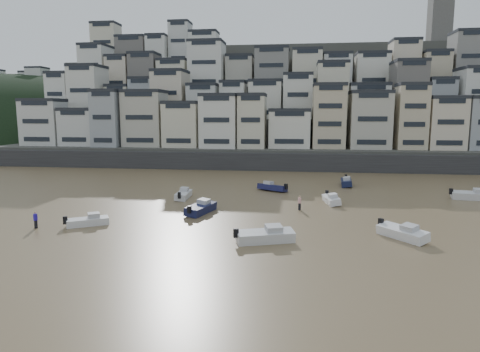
# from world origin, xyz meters

# --- Properties ---
(ground) EXTENTS (400.00, 400.00, 0.00)m
(ground) POSITION_xyz_m (0.00, 0.00, 0.00)
(ground) COLOR olive
(ground) RESTS_ON ground
(sea_strip) EXTENTS (340.00, 340.00, 0.00)m
(sea_strip) POSITION_xyz_m (-110.00, 145.00, 0.01)
(sea_strip) COLOR slate
(sea_strip) RESTS_ON ground
(harbor_wall) EXTENTS (140.00, 3.00, 3.50)m
(harbor_wall) POSITION_xyz_m (10.00, 65.00, 1.75)
(harbor_wall) COLOR #38383A
(harbor_wall) RESTS_ON ground
(hillside) EXTENTS (141.04, 66.00, 50.00)m
(hillside) POSITION_xyz_m (14.73, 104.84, 13.01)
(hillside) COLOR #4C4C47
(hillside) RESTS_ON ground
(headland) EXTENTS (216.00, 135.00, 53.33)m
(headland) POSITION_xyz_m (-95.00, 135.00, 0.02)
(headland) COLOR black
(headland) RESTS_ON ground
(boat_c) EXTENTS (3.29, 5.99, 1.56)m
(boat_c) POSITION_xyz_m (2.08, 26.80, 0.78)
(boat_c) COLOR #151942
(boat_c) RESTS_ON ground
(boat_b) EXTENTS (4.72, 5.26, 1.46)m
(boat_b) POSITION_xyz_m (22.97, 19.33, 0.73)
(boat_b) COLOR white
(boat_b) RESTS_ON ground
(boat_e) EXTENTS (2.43, 5.03, 1.32)m
(boat_e) POSITION_xyz_m (17.60, 34.26, 0.66)
(boat_e) COLOR silver
(boat_e) RESTS_ON ground
(boat_h) EXTENTS (5.17, 3.96, 1.37)m
(boat_h) POSITION_xyz_m (9.53, 42.14, 0.69)
(boat_h) COLOR #151743
(boat_h) RESTS_ON ground
(boat_g) EXTENTS (6.00, 2.61, 1.58)m
(boat_g) POSITION_xyz_m (36.70, 39.15, 0.79)
(boat_g) COLOR silver
(boat_g) RESTS_ON ground
(boat_i) EXTENTS (2.21, 5.61, 1.50)m
(boat_i) POSITION_xyz_m (21.03, 48.34, 0.75)
(boat_i) COLOR #121A3A
(boat_i) RESTS_ON ground
(boat_f) EXTENTS (1.87, 5.18, 1.40)m
(boat_f) POSITION_xyz_m (-2.20, 34.94, 0.70)
(boat_f) COLOR silver
(boat_f) RESTS_ON ground
(boat_j) EXTENTS (4.68, 3.63, 1.24)m
(boat_j) POSITION_xyz_m (-8.39, 19.87, 0.62)
(boat_j) COLOR white
(boat_j) RESTS_ON ground
(boat_a) EXTENTS (6.04, 3.66, 1.57)m
(boat_a) POSITION_xyz_m (10.39, 16.49, 0.78)
(boat_a) COLOR silver
(boat_a) RESTS_ON ground
(person_blue) EXTENTS (0.44, 0.44, 1.74)m
(person_blue) POSITION_xyz_m (-13.14, 18.22, 0.87)
(person_blue) COLOR #2717AD
(person_blue) RESTS_ON ground
(person_pink) EXTENTS (0.44, 0.44, 1.74)m
(person_pink) POSITION_xyz_m (13.52, 30.04, 0.87)
(person_pink) COLOR #E9A5A5
(person_pink) RESTS_ON ground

